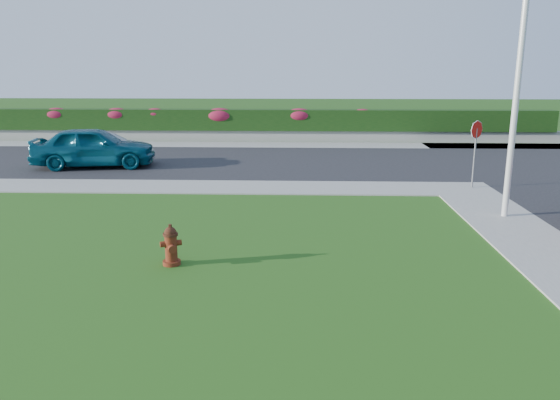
{
  "coord_description": "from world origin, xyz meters",
  "views": [
    {
      "loc": [
        1.64,
        -8.69,
        3.95
      ],
      "look_at": [
        1.19,
        3.69,
        0.9
      ],
      "focal_mm": 35.0,
      "sensor_mm": 36.0,
      "label": 1
    }
  ],
  "objects_px": {
    "utility_pole": "(515,113)",
    "stop_sign": "(476,139)",
    "fire_hydrant": "(171,246)",
    "sedan_teal": "(94,147)",
    "sedan_silver": "(102,149)"
  },
  "relations": [
    {
      "from": "utility_pole",
      "to": "stop_sign",
      "type": "relative_size",
      "value": 2.47
    },
    {
      "from": "fire_hydrant",
      "to": "stop_sign",
      "type": "bearing_deg",
      "value": 20.23
    },
    {
      "from": "sedan_teal",
      "to": "sedan_silver",
      "type": "height_order",
      "value": "sedan_teal"
    },
    {
      "from": "fire_hydrant",
      "to": "sedan_teal",
      "type": "bearing_deg",
      "value": 95.76
    },
    {
      "from": "sedan_silver",
      "to": "fire_hydrant",
      "type": "bearing_deg",
      "value": -155.34
    },
    {
      "from": "sedan_teal",
      "to": "utility_pole",
      "type": "relative_size",
      "value": 0.85
    },
    {
      "from": "sedan_silver",
      "to": "utility_pole",
      "type": "relative_size",
      "value": 0.72
    },
    {
      "from": "sedan_teal",
      "to": "stop_sign",
      "type": "height_order",
      "value": "stop_sign"
    },
    {
      "from": "fire_hydrant",
      "to": "utility_pole",
      "type": "bearing_deg",
      "value": 4.05
    },
    {
      "from": "stop_sign",
      "to": "utility_pole",
      "type": "bearing_deg",
      "value": -108.97
    },
    {
      "from": "fire_hydrant",
      "to": "utility_pole",
      "type": "height_order",
      "value": "utility_pole"
    },
    {
      "from": "sedan_silver",
      "to": "utility_pole",
      "type": "bearing_deg",
      "value": -119.57
    },
    {
      "from": "fire_hydrant",
      "to": "sedan_silver",
      "type": "distance_m",
      "value": 12.49
    },
    {
      "from": "fire_hydrant",
      "to": "utility_pole",
      "type": "relative_size",
      "value": 0.15
    },
    {
      "from": "fire_hydrant",
      "to": "sedan_teal",
      "type": "distance_m",
      "value": 12.07
    }
  ]
}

